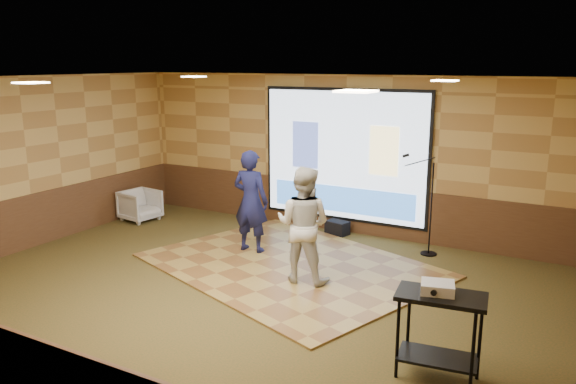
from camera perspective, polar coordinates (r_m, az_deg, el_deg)
The scene contains 18 objects.
ground at distance 8.15m, azimuth -4.28°, elevation -10.27°, with size 9.00×9.00×0.00m, color #303719.
room_shell at distance 7.57m, azimuth -4.55°, elevation 4.44°, with size 9.04×7.04×3.02m.
wainscot_back at distance 10.92m, azimuth 5.65°, elevation -1.57°, with size 9.00×0.04×0.95m, color #482C18.
wainscot_front at distance 5.67m, azimuth -24.79°, elevation -17.25°, with size 9.00×0.04×0.95m, color #482C18.
wainscot_left at distance 10.98m, azimuth -24.38°, elevation -2.62°, with size 0.04×7.00×0.95m, color #482C18.
projector_screen at distance 10.67m, azimuth 5.67°, elevation 3.58°, with size 3.32×0.06×2.52m.
downlight_nw at distance 10.24m, azimuth -9.54°, elevation 11.48°, with size 0.32×0.32×0.02m, color beige.
downlight_ne at distance 8.28m, azimuth 15.66°, elevation 10.84°, with size 0.32×0.32×0.02m, color beige.
downlight_sw at distance 7.91m, azimuth -24.67°, elevation 10.06°, with size 0.32×0.32×0.02m, color beige.
downlight_se at distance 5.13m, azimuth 6.92°, elevation 10.12°, with size 0.32×0.32×0.02m, color beige.
dance_floor at distance 9.15m, azimuth 0.24°, elevation -7.46°, with size 4.37×3.33×0.03m, color olive.
player_left at distance 9.57m, azimuth -3.80°, elevation -0.93°, with size 0.64×0.42×1.76m, color #161845.
player_right at distance 8.24m, azimuth 1.56°, elevation -3.32°, with size 0.84×0.66×1.74m, color beige.
av_table at distance 6.07m, azimuth 15.17°, elevation -12.49°, with size 0.89×0.47×0.94m.
projector at distance 5.97m, azimuth 14.95°, elevation -9.37°, with size 0.33×0.27×0.11m, color silver.
mic_stand at distance 9.86m, azimuth 13.91°, elevation -3.40°, with size 0.68×0.28×1.72m.
banquet_chair at distance 12.04m, azimuth -14.78°, elevation -1.32°, with size 0.68×0.70×0.64m, color gray.
duffel_bag at distance 10.80m, azimuth 5.04°, elevation -3.63°, with size 0.42×0.28×0.26m, color black.
Camera 1 is at (4.11, -6.25, 3.23)m, focal length 35.00 mm.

